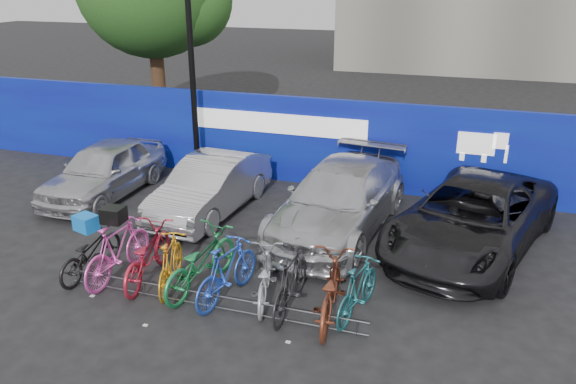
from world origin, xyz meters
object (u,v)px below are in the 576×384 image
at_px(bike_4, 200,261).
at_px(lamppost, 192,62).
at_px(bike_8, 330,290).
at_px(bike_3, 170,263).
at_px(car_0, 104,170).
at_px(car_3, 472,217).
at_px(bike_9, 358,289).
at_px(bike_0, 90,252).
at_px(bike_rack, 209,300).
at_px(car_2, 339,199).
at_px(car_1, 211,186).
at_px(bike_2, 147,255).
at_px(bike_7, 291,282).
at_px(bike_5, 227,271).
at_px(bike_6, 264,277).
at_px(bike_1, 118,250).

bearing_deg(bike_4, lamppost, -52.87).
bearing_deg(bike_8, bike_3, -7.66).
bearing_deg(car_0, car_3, -1.93).
relative_size(car_0, bike_3, 2.49).
height_order(bike_3, bike_9, bike_9).
distance_m(bike_0, bike_9, 5.19).
xyz_separation_m(bike_rack, bike_4, (-0.44, 0.58, 0.39)).
distance_m(car_2, bike_8, 3.55).
height_order(car_0, bike_4, car_0).
distance_m(car_0, bike_8, 7.87).
distance_m(car_0, car_1, 3.13).
bearing_deg(bike_2, bike_rack, 152.85).
xyz_separation_m(car_1, bike_0, (-0.91, -3.48, -0.21)).
bearing_deg(bike_rack, bike_2, 160.06).
height_order(bike_rack, bike_8, bike_8).
distance_m(car_0, bike_7, 7.26).
bearing_deg(bike_8, bike_5, -6.89).
distance_m(car_1, bike_4, 3.58).
distance_m(bike_6, bike_8, 1.24).
xyz_separation_m(car_3, bike_1, (-6.34, -3.31, -0.15)).
distance_m(lamppost, bike_5, 7.08).
distance_m(car_0, bike_9, 8.17).
relative_size(car_2, bike_0, 2.91).
xyz_separation_m(car_2, bike_0, (-4.10, -3.45, -0.28)).
bearing_deg(car_0, car_2, -1.86).
bearing_deg(bike_2, car_1, -93.00).
bearing_deg(car_1, bike_rack, -61.13).
bearing_deg(bike_8, car_1, -49.03).
distance_m(bike_1, bike_9, 4.58).
height_order(car_1, bike_7, car_1).
xyz_separation_m(bike_rack, bike_8, (2.04, 0.38, 0.37)).
relative_size(car_2, bike_2, 2.57).
bearing_deg(bike_8, bike_rack, 4.17).
bearing_deg(bike_0, bike_2, -170.82).
distance_m(car_1, bike_3, 3.55).
height_order(bike_5, bike_8, bike_5).
xyz_separation_m(car_3, bike_9, (-1.77, -3.17, -0.24)).
xyz_separation_m(car_3, bike_7, (-2.89, -3.37, -0.18)).
xyz_separation_m(car_3, bike_5, (-4.07, -3.37, -0.18)).
bearing_deg(bike_8, bike_7, -7.99).
height_order(car_0, bike_1, car_0).
relative_size(bike_2, bike_9, 1.20).
bearing_deg(bike_2, bike_3, 161.34).
bearing_deg(bike_8, bike_0, -6.90).
bearing_deg(car_0, bike_7, -30.40).
distance_m(bike_3, bike_9, 3.46).
bearing_deg(car_2, car_3, 4.84).
bearing_deg(car_3, car_2, -164.36).
distance_m(bike_rack, bike_5, 0.58).
xyz_separation_m(bike_4, bike_7, (1.79, -0.18, 0.00)).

